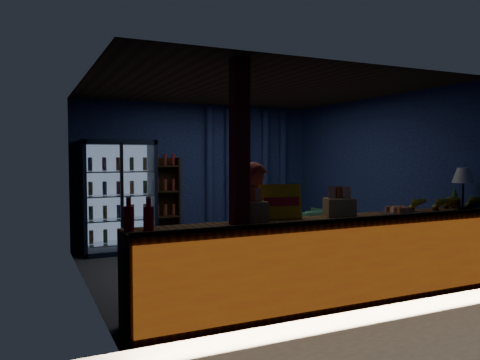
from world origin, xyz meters
The scene contains 19 objects.
ground centered at (0.00, 0.00, 0.00)m, with size 4.60×4.60×0.00m, color #515154.
room_walls centered at (0.00, 0.00, 1.57)m, with size 4.60×4.60×4.60m.
counter centered at (0.00, -1.91, 0.48)m, with size 4.40×0.57×0.99m.
support_post centered at (-1.05, -1.90, 1.30)m, with size 0.16×0.16×2.60m, color maroon.
beverage_cooler centered at (-1.55, 1.92, 0.93)m, with size 1.20×0.62×1.90m.
bottle_shelf centered at (-0.70, 2.06, 0.79)m, with size 0.50×0.28×1.60m.
curtain_folds centered at (1.00, 2.14, 1.30)m, with size 1.74×0.14×2.50m.
framed_picture centered at (0.85, 2.10, 1.75)m, with size 0.36×0.04×0.28m.
shopkeeper centered at (-0.61, -1.39, 0.78)m, with size 0.57×0.38×1.57m, color #9A392A.
green_chair centered at (1.90, 1.34, 0.32)m, with size 0.67×0.69×0.63m, color #5EBD79.
side_table centered at (1.39, 1.47, 0.28)m, with size 0.63×0.47×0.65m.
yellow_sign centered at (-0.45, -1.68, 1.14)m, with size 0.48×0.18×0.38m.
soda_bottles centered at (-2.05, -1.87, 1.08)m, with size 0.26×0.18×0.32m.
snack_box_left centered at (0.25, -1.79, 1.07)m, with size 0.39×0.35×0.34m.
snack_box_centre centered at (-0.87, -1.76, 1.07)m, with size 0.36×0.31×0.35m.
pastry_tray centered at (1.07, -1.88, 0.98)m, with size 0.49×0.49×0.08m.
banana_bunches centered at (1.83, -1.84, 1.04)m, with size 1.14×0.32×0.19m.
table_lamp centered at (2.05, -1.95, 1.37)m, with size 0.27×0.27×0.54m.
pineapple centered at (2.05, -1.82, 1.06)m, with size 0.16×0.16×0.27m.
Camera 1 is at (-3.00, -6.10, 1.64)m, focal length 35.00 mm.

